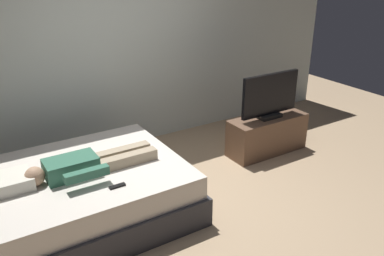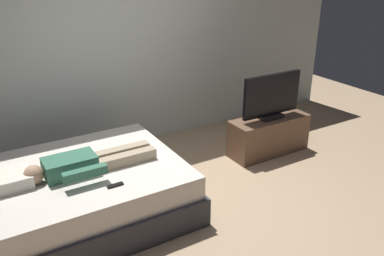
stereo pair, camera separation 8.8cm
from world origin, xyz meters
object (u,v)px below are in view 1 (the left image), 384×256
object	(u,v)px
tv_stand	(267,135)
remote	(117,186)
person	(85,165)
bed	(83,194)
pillow	(3,184)
tv	(270,97)

from	to	relation	value
tv_stand	remote	bearing A→B (deg)	-165.03
person	tv_stand	bearing A→B (deg)	5.24
person	bed	bearing A→B (deg)	108.92
pillow	remote	size ratio (longest dim) A/B	3.20
tv	person	bearing A→B (deg)	-174.76
bed	person	size ratio (longest dim) A/B	1.60
person	tv_stand	world-z (taller)	person
tv_stand	bed	bearing A→B (deg)	-176.69
person	tv	size ratio (longest dim) A/B	1.43
person	tv	bearing A→B (deg)	5.24
remote	tv	distance (m)	2.48
pillow	tv	bearing A→B (deg)	2.62
person	tv	world-z (taller)	tv
bed	person	world-z (taller)	person
bed	tv	bearing A→B (deg)	3.31
bed	pillow	world-z (taller)	pillow
remote	tv_stand	xyz separation A→B (m)	(2.38, 0.64, -0.30)
bed	tv	distance (m)	2.62
bed	pillow	size ratio (longest dim) A/B	4.19
tv	pillow	bearing A→B (deg)	-177.38
bed	remote	bearing A→B (deg)	-69.79
bed	remote	size ratio (longest dim) A/B	13.41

